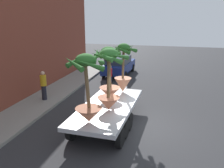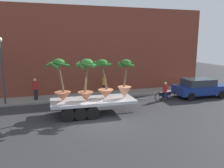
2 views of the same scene
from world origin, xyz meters
TOP-DOWN VIEW (x-y plane):
  - ground_plane at (0.00, 0.00)m, footprint 60.00×60.00m
  - sidewalk at (0.00, 6.10)m, footprint 24.00×2.20m
  - building_facade at (0.00, 7.80)m, footprint 24.00×1.20m
  - flatbed_trailer at (-0.46, 1.54)m, footprint 6.43×2.40m
  - potted_palm_rear at (-0.67, 1.38)m, footprint 1.40×1.53m
  - potted_palm_middle at (0.61, 1.71)m, footprint 1.50×1.33m
  - potted_palm_front at (1.92, 1.30)m, footprint 1.34×1.40m
  - potted_palm_extra at (-2.17, 1.77)m, footprint 1.48×1.54m
  - cyclist at (6.06, 3.14)m, footprint 1.84×0.35m
  - parked_car at (9.45, 3.26)m, footprint 4.52×2.14m
  - pedestrian_near_gate at (1.79, 5.97)m, footprint 0.36×0.36m
  - pedestrian_far_left at (-3.83, 5.82)m, footprint 0.36×0.36m
  - street_lamp at (-5.98, 5.30)m, footprint 0.36×0.36m

SIDE VIEW (x-z plane):
  - ground_plane at x=0.00m, z-range 0.00..0.00m
  - sidewalk at x=0.00m, z-range 0.00..0.15m
  - cyclist at x=6.06m, z-range -0.10..1.44m
  - flatbed_trailer at x=-0.46m, z-range 0.26..1.24m
  - parked_car at x=9.45m, z-range 0.04..1.62m
  - pedestrian_near_gate at x=1.79m, z-range 0.19..1.90m
  - pedestrian_far_left at x=-3.83m, z-range 0.19..1.90m
  - potted_palm_front at x=1.92m, z-range 0.81..3.38m
  - potted_palm_middle at x=0.61m, z-range 0.86..3.43m
  - potted_palm_extra at x=-2.17m, z-range 0.83..3.51m
  - potted_palm_rear at x=-0.67m, z-range 0.99..3.65m
  - street_lamp at x=-5.98m, z-range 0.82..5.65m
  - building_facade at x=0.00m, z-range 0.00..7.66m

